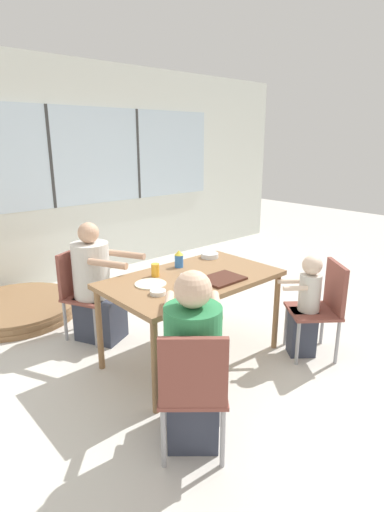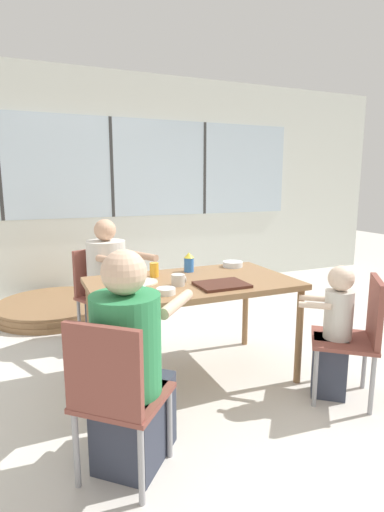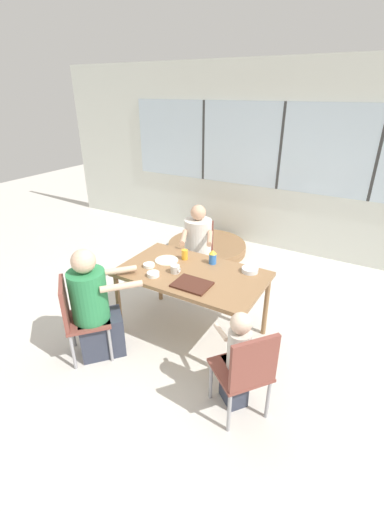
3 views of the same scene
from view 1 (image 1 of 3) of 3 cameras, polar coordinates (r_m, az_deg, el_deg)
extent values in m
plane|color=beige|center=(3.61, 0.00, -14.20)|extent=(16.00, 16.00, 0.00)
cube|color=silver|center=(5.40, -19.55, 10.85)|extent=(8.40, 0.06, 2.80)
cube|color=silver|center=(5.35, -19.59, 13.10)|extent=(5.20, 0.02, 1.25)
cube|color=#333333|center=(5.34, -19.56, 13.10)|extent=(0.04, 0.01, 1.25)
cube|color=#333333|center=(5.97, -7.70, 14.13)|extent=(0.04, 0.01, 1.25)
cube|color=olive|center=(3.30, 0.00, -3.33)|extent=(1.45, 0.85, 0.04)
cylinder|color=olive|center=(2.82, -5.31, -15.57)|extent=(0.05, 0.05, 0.70)
cylinder|color=olive|center=(3.68, 11.91, -7.80)|extent=(0.05, 0.05, 0.70)
cylinder|color=olive|center=(3.38, -13.09, -10.19)|extent=(0.05, 0.05, 0.70)
cylinder|color=olive|center=(4.13, 3.51, -4.74)|extent=(0.05, 0.05, 0.70)
cube|color=brown|center=(2.51, 0.13, -18.38)|extent=(0.56, 0.56, 0.03)
cube|color=brown|center=(2.24, 0.17, -16.35)|extent=(0.31, 0.28, 0.42)
cylinder|color=#99999E|center=(2.78, -3.63, -19.91)|extent=(0.03, 0.03, 0.40)
cylinder|color=#99999E|center=(2.78, 3.82, -19.88)|extent=(0.03, 0.03, 0.40)
cylinder|color=#99999E|center=(2.51, -4.11, -24.51)|extent=(0.03, 0.03, 0.40)
cylinder|color=#99999E|center=(2.52, 4.41, -24.47)|extent=(0.03, 0.03, 0.40)
cube|color=brown|center=(3.91, -14.41, -5.63)|extent=(0.53, 0.53, 0.03)
cube|color=brown|center=(3.94, -16.75, -2.20)|extent=(0.36, 0.20, 0.42)
cylinder|color=#99999E|center=(4.02, -10.79, -7.98)|extent=(0.03, 0.03, 0.40)
cylinder|color=#99999E|center=(3.77, -13.60, -9.89)|extent=(0.03, 0.03, 0.40)
cylinder|color=#99999E|center=(4.21, -14.72, -7.13)|extent=(0.03, 0.03, 0.40)
cylinder|color=#99999E|center=(3.97, -17.65, -8.86)|extent=(0.03, 0.03, 0.40)
cube|color=brown|center=(3.63, 16.85, -7.57)|extent=(0.56, 0.56, 0.03)
cube|color=brown|center=(3.62, 19.83, -4.16)|extent=(0.27, 0.32, 0.42)
cylinder|color=#99999E|center=(3.52, 14.84, -11.97)|extent=(0.03, 0.03, 0.40)
cylinder|color=#99999E|center=(3.81, 13.28, -9.58)|extent=(0.03, 0.03, 0.40)
cylinder|color=#99999E|center=(3.64, 20.04, -11.50)|extent=(0.03, 0.03, 0.40)
cylinder|color=#99999E|center=(3.92, 18.12, -9.24)|extent=(0.03, 0.03, 0.40)
cube|color=#333847|center=(2.72, 0.11, -20.49)|extent=(0.50, 0.51, 0.42)
cylinder|color=#2D844C|center=(2.41, 0.12, -12.74)|extent=(0.34, 0.34, 0.50)
sphere|color=#DBB293|center=(2.26, 0.13, -4.77)|extent=(0.22, 0.22, 0.22)
cylinder|color=#DBB293|center=(2.61, -3.32, -7.03)|extent=(0.30, 0.32, 0.06)
cylinder|color=#DBB293|center=(2.62, 3.48, -7.02)|extent=(0.30, 0.32, 0.06)
cube|color=#333847|center=(3.93, -12.91, -8.57)|extent=(0.45, 0.50, 0.42)
cylinder|color=beige|center=(3.79, -14.21, -1.96)|extent=(0.34, 0.34, 0.51)
sphere|color=tan|center=(3.70, -14.59, 3.22)|extent=(0.19, 0.19, 0.19)
cylinder|color=tan|center=(3.72, -9.36, 0.21)|extent=(0.22, 0.36, 0.06)
cylinder|color=tan|center=(3.47, -11.98, -1.10)|extent=(0.22, 0.36, 0.06)
cube|color=#333847|center=(3.69, 15.45, -10.45)|extent=(0.28, 0.27, 0.42)
cylinder|color=beige|center=(3.55, 16.47, -5.03)|extent=(0.18, 0.18, 0.33)
sphere|color=beige|center=(3.47, 16.80, -1.24)|extent=(0.17, 0.17, 0.17)
cylinder|color=beige|center=(3.40, 14.54, -4.49)|extent=(0.18, 0.16, 0.04)
cylinder|color=beige|center=(3.55, 13.75, -3.54)|extent=(0.18, 0.16, 0.04)
cube|color=#472319|center=(3.23, 4.30, -3.29)|extent=(0.34, 0.26, 0.02)
cylinder|color=beige|center=(3.13, -0.83, -3.31)|extent=(0.09, 0.09, 0.08)
torus|color=beige|center=(3.16, -0.19, -3.12)|extent=(0.01, 0.06, 0.06)
cylinder|color=blue|center=(3.53, -1.88, -0.72)|extent=(0.08, 0.08, 0.11)
cone|color=gold|center=(3.51, -1.89, 0.48)|extent=(0.08, 0.08, 0.04)
cylinder|color=gold|center=(3.31, -5.27, -2.02)|extent=(0.07, 0.07, 0.11)
cylinder|color=white|center=(2.93, -0.83, -5.14)|extent=(0.12, 0.12, 0.04)
cylinder|color=silver|center=(3.82, 2.55, 0.09)|extent=(0.16, 0.16, 0.04)
cylinder|color=white|center=(2.94, -4.88, -5.20)|extent=(0.12, 0.12, 0.03)
cylinder|color=beige|center=(3.14, -5.94, -3.99)|extent=(0.25, 0.25, 0.01)
cylinder|color=olive|center=(4.76, -23.57, -7.59)|extent=(1.25, 1.25, 0.03)
cylinder|color=olive|center=(4.75, -23.61, -7.25)|extent=(1.26, 1.26, 0.03)
cylinder|color=olive|center=(4.73, -23.65, -6.92)|extent=(1.25, 1.25, 0.03)
cylinder|color=olive|center=(4.72, -23.69, -6.59)|extent=(1.26, 1.26, 0.03)
cylinder|color=olive|center=(4.71, -23.74, -6.25)|extent=(1.25, 1.25, 0.03)
camera|label=2|loc=(1.09, 57.86, -12.84)|focal=28.00mm
camera|label=3|loc=(3.63, 55.59, 18.27)|focal=24.00mm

